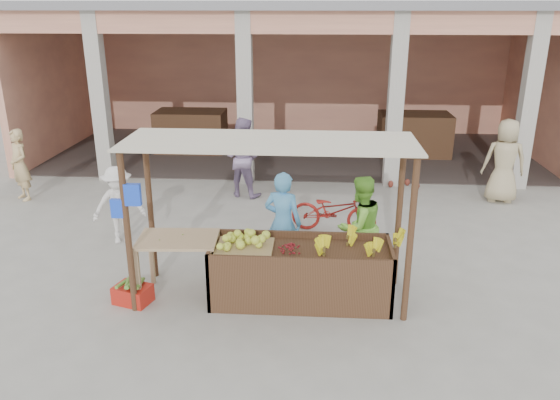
# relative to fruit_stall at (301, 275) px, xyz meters

# --- Properties ---
(ground) EXTENTS (60.00, 60.00, 0.00)m
(ground) POSITION_rel_fruit_stall_xyz_m (-0.50, 0.00, -0.40)
(ground) COLOR gray
(ground) RESTS_ON ground
(market_building) EXTENTS (14.40, 6.40, 4.20)m
(market_building) POSITION_rel_fruit_stall_xyz_m (-0.45, 8.93, 2.30)
(market_building) COLOR #F0A27E
(market_building) RESTS_ON ground
(fruit_stall) EXTENTS (2.60, 0.95, 0.80)m
(fruit_stall) POSITION_rel_fruit_stall_xyz_m (0.00, 0.00, 0.00)
(fruit_stall) COLOR #4E311F
(fruit_stall) RESTS_ON ground
(stall_awning) EXTENTS (4.09, 1.35, 2.39)m
(stall_awning) POSITION_rel_fruit_stall_xyz_m (-0.51, 0.06, 1.58)
(stall_awning) COLOR #4E311F
(stall_awning) RESTS_ON ground
(banana_heap) EXTENTS (1.18, 0.65, 0.22)m
(banana_heap) POSITION_rel_fruit_stall_xyz_m (0.81, 0.06, 0.51)
(banana_heap) COLOR yellow
(banana_heap) RESTS_ON fruit_stall
(melon_tray) EXTENTS (0.81, 0.70, 0.21)m
(melon_tray) POSITION_rel_fruit_stall_xyz_m (-0.81, -0.06, 0.50)
(melon_tray) COLOR #9B8050
(melon_tray) RESTS_ON fruit_stall
(berry_heap) EXTENTS (0.40, 0.33, 0.13)m
(berry_heap) POSITION_rel_fruit_stall_xyz_m (-0.13, -0.05, 0.46)
(berry_heap) COLOR maroon
(berry_heap) RESTS_ON fruit_stall
(side_table) EXTENTS (1.19, 0.83, 0.93)m
(side_table) POSITION_rel_fruit_stall_xyz_m (-1.79, 0.02, 0.38)
(side_table) COLOR tan
(side_table) RESTS_ON ground
(papaya_pile) EXTENTS (0.67, 0.38, 0.19)m
(papaya_pile) POSITION_rel_fruit_stall_xyz_m (-1.79, 0.02, 0.62)
(papaya_pile) COLOR #4F822A
(papaya_pile) RESTS_ON side_table
(red_crate) EXTENTS (0.59, 0.50, 0.26)m
(red_crate) POSITION_rel_fruit_stall_xyz_m (-2.44, -0.25, -0.27)
(red_crate) COLOR red
(red_crate) RESTS_ON ground
(plantain_bundle) EXTENTS (0.42, 0.30, 0.08)m
(plantain_bundle) POSITION_rel_fruit_stall_xyz_m (-2.44, -0.25, -0.09)
(plantain_bundle) COLOR #5E8F34
(plantain_bundle) RESTS_ON red_crate
(produce_sacks) EXTENTS (1.08, 0.81, 0.66)m
(produce_sacks) POSITION_rel_fruit_stall_xyz_m (2.30, 5.37, -0.07)
(produce_sacks) COLOR maroon
(produce_sacks) RESTS_ON ground
(vendor_blue) EXTENTS (0.78, 0.66, 1.80)m
(vendor_blue) POSITION_rel_fruit_stall_xyz_m (-0.32, 0.91, 0.50)
(vendor_blue) COLOR #51A1DD
(vendor_blue) RESTS_ON ground
(vendor_green) EXTENTS (0.96, 0.87, 1.74)m
(vendor_green) POSITION_rel_fruit_stall_xyz_m (0.90, 0.90, 0.47)
(vendor_green) COLOR #78C83D
(vendor_green) RESTS_ON ground
(motorcycle) EXTENTS (0.88, 1.78, 0.89)m
(motorcycle) POSITION_rel_fruit_stall_xyz_m (0.55, 2.61, 0.04)
(motorcycle) COLOR maroon
(motorcycle) RESTS_ON ground
(shopper_a) EXTENTS (1.11, 0.83, 1.55)m
(shopper_a) POSITION_rel_fruit_stall_xyz_m (-3.34, 1.89, 0.38)
(shopper_a) COLOR silver
(shopper_a) RESTS_ON ground
(shopper_c) EXTENTS (1.05, 0.75, 2.04)m
(shopper_c) POSITION_rel_fruit_stall_xyz_m (4.28, 4.60, 0.62)
(shopper_c) COLOR tan
(shopper_c) RESTS_ON ground
(shopper_e) EXTENTS (0.77, 0.75, 1.66)m
(shopper_e) POSITION_rel_fruit_stall_xyz_m (-6.31, 4.02, 0.43)
(shopper_e) COLOR tan
(shopper_e) RESTS_ON ground
(shopper_f) EXTENTS (1.08, 0.83, 1.96)m
(shopper_f) POSITION_rel_fruit_stall_xyz_m (-1.45, 4.61, 0.58)
(shopper_f) COLOR #927AA3
(shopper_f) RESTS_ON ground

